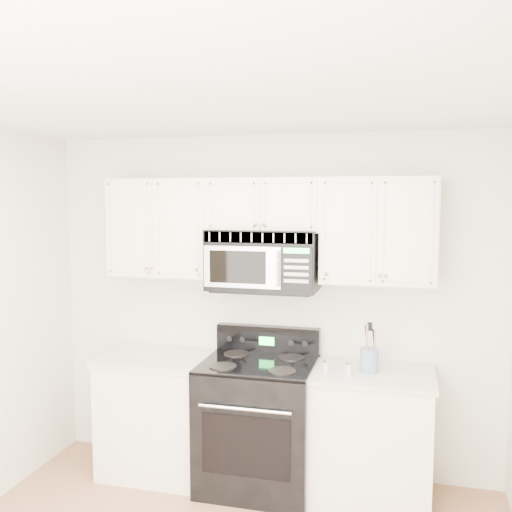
% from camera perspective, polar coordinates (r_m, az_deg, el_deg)
% --- Properties ---
extents(room, '(3.51, 3.51, 2.61)m').
position_cam_1_polar(room, '(2.82, -6.73, -11.24)').
color(room, brown).
rests_on(room, ground).
extents(base_cabinet_left, '(0.86, 0.65, 0.92)m').
position_cam_1_polar(base_cabinet_left, '(4.66, -9.50, -15.64)').
color(base_cabinet_left, beige).
rests_on(base_cabinet_left, ground).
extents(base_cabinet_right, '(0.86, 0.65, 0.92)m').
position_cam_1_polar(base_cabinet_right, '(4.31, 11.36, -17.52)').
color(base_cabinet_right, beige).
rests_on(base_cabinet_right, ground).
extents(range, '(0.81, 0.74, 1.13)m').
position_cam_1_polar(range, '(4.37, 0.24, -16.23)').
color(range, black).
rests_on(range, ground).
extents(upper_cabinets, '(2.44, 0.37, 0.75)m').
position_cam_1_polar(upper_cabinets, '(4.22, 0.97, 3.24)').
color(upper_cabinets, beige).
rests_on(upper_cabinets, ground).
extents(microwave, '(0.81, 0.45, 0.45)m').
position_cam_1_polar(microwave, '(4.20, 0.76, -0.34)').
color(microwave, black).
rests_on(microwave, ground).
extents(utensil_crock, '(0.13, 0.13, 0.35)m').
position_cam_1_polar(utensil_crock, '(4.10, 11.27, -10.09)').
color(utensil_crock, slate).
rests_on(utensil_crock, base_cabinet_right).
extents(shaker_salt, '(0.04, 0.04, 0.09)m').
position_cam_1_polar(shaker_salt, '(4.04, 7.01, -10.88)').
color(shaker_salt, '#B1AFC5').
rests_on(shaker_salt, base_cabinet_right).
extents(shaker_pepper, '(0.04, 0.04, 0.10)m').
position_cam_1_polar(shaker_pepper, '(3.99, 9.29, -11.09)').
color(shaker_pepper, '#B1AFC5').
rests_on(shaker_pepper, base_cabinet_right).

